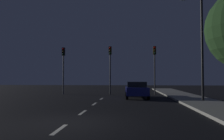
# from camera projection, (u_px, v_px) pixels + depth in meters

# --- Properties ---
(ground_plane) EXTENTS (80.00, 80.00, 0.00)m
(ground_plane) POSITION_uv_depth(u_px,v_px,m) (96.00, 103.00, 15.80)
(ground_plane) COLOR black
(sidewalk_curb_right) EXTENTS (3.00, 40.00, 0.15)m
(sidewalk_curb_right) POSITION_uv_depth(u_px,v_px,m) (203.00, 103.00, 15.20)
(sidewalk_curb_right) COLOR gray
(sidewalk_curb_right) RESTS_ON ground_plane
(lane_stripe_nearest) EXTENTS (0.16, 1.60, 0.01)m
(lane_stripe_nearest) POSITION_uv_depth(u_px,v_px,m) (59.00, 129.00, 7.64)
(lane_stripe_nearest) COLOR silver
(lane_stripe_nearest) RESTS_ON ground_plane
(lane_stripe_second) EXTENTS (0.16, 1.60, 0.01)m
(lane_stripe_second) POSITION_uv_depth(u_px,v_px,m) (83.00, 112.00, 11.42)
(lane_stripe_second) COLOR silver
(lane_stripe_second) RESTS_ON ground_plane
(lane_stripe_third) EXTENTS (0.16, 1.60, 0.01)m
(lane_stripe_third) POSITION_uv_depth(u_px,v_px,m) (94.00, 104.00, 15.21)
(lane_stripe_third) COLOR silver
(lane_stripe_third) RESTS_ON ground_plane
(lane_stripe_fourth) EXTENTS (0.16, 1.60, 0.01)m
(lane_stripe_fourth) POSITION_uv_depth(u_px,v_px,m) (101.00, 99.00, 18.99)
(lane_stripe_fourth) COLOR silver
(lane_stripe_fourth) RESTS_ON ground_plane
(traffic_signal_left) EXTENTS (0.32, 0.38, 5.22)m
(traffic_signal_left) POSITION_uv_depth(u_px,v_px,m) (63.00, 62.00, 24.58)
(traffic_signal_left) COLOR #4C4C51
(traffic_signal_left) RESTS_ON ground_plane
(traffic_signal_center) EXTENTS (0.32, 0.38, 5.28)m
(traffic_signal_center) POSITION_uv_depth(u_px,v_px,m) (110.00, 61.00, 24.15)
(traffic_signal_center) COLOR #2D2D30
(traffic_signal_center) RESTS_ON ground_plane
(traffic_signal_right) EXTENTS (0.32, 0.38, 5.25)m
(traffic_signal_right) POSITION_uv_depth(u_px,v_px,m) (155.00, 61.00, 23.76)
(traffic_signal_right) COLOR #2D2D30
(traffic_signal_right) RESTS_ON ground_plane
(car_stopped_ahead) EXTENTS (2.13, 4.40, 1.47)m
(car_stopped_ahead) POSITION_uv_depth(u_px,v_px,m) (136.00, 89.00, 19.87)
(car_stopped_ahead) COLOR navy
(car_stopped_ahead) RESTS_ON ground_plane
(street_lamp_right) EXTENTS (1.66, 0.36, 7.96)m
(street_lamp_right) POSITION_uv_depth(u_px,v_px,m) (199.00, 39.00, 16.27)
(street_lamp_right) COLOR black
(street_lamp_right) RESTS_ON ground_plane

